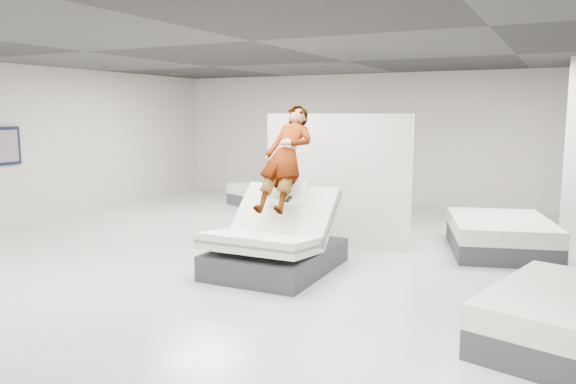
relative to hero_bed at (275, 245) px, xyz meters
The scene contains 7 objects.
room 1.27m from the hero_bed, 126.35° to the right, with size 14.00×14.04×3.20m.
hero_bed is the anchor object (origin of this frame).
person 0.97m from the hero_bed, 90.80° to the left, with size 0.66×0.43×1.80m, color slate.
remote 0.72m from the hero_bed, ahead, with size 0.05×0.14×0.03m, color black.
divider_panel 1.93m from the hero_bed, 82.33° to the left, with size 2.46×0.11×2.23m, color silver.
flat_bed_right_far 3.79m from the hero_bed, 43.21° to the left, with size 2.00×2.34×0.55m.
flat_bed_left_far 5.56m from the hero_bed, 118.87° to the left, with size 2.24×2.00×0.51m.
Camera 1 is at (3.87, -6.64, 2.28)m, focal length 35.00 mm.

